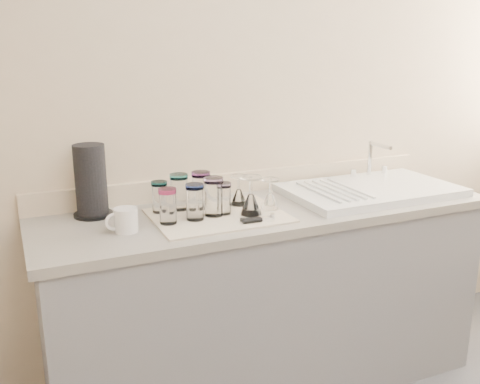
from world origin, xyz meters
name	(u,v)px	position (x,y,z in m)	size (l,w,h in m)	color
counter_unit	(268,298)	(0.00, 1.20, 0.45)	(2.06, 0.62, 0.90)	slate
sink_unit	(370,189)	(0.55, 1.20, 0.92)	(0.82, 0.50, 0.22)	white
dish_towel	(218,216)	(-0.26, 1.16, 0.90)	(0.55, 0.42, 0.01)	white
tumbler_teal	(160,197)	(-0.47, 1.30, 0.98)	(0.07, 0.07, 0.13)	white
tumbler_cyan	(179,192)	(-0.39, 1.30, 0.99)	(0.08, 0.08, 0.16)	white
tumbler_purple	(201,190)	(-0.29, 1.29, 0.99)	(0.08, 0.08, 0.16)	white
tumbler_magenta	(168,206)	(-0.49, 1.14, 0.98)	(0.07, 0.07, 0.14)	white
tumbler_blue	(195,202)	(-0.37, 1.14, 0.98)	(0.08, 0.08, 0.15)	white
tumbler_lavender	(214,196)	(-0.28, 1.17, 0.99)	(0.08, 0.08, 0.16)	white
tumbler_extra	(223,198)	(-0.24, 1.17, 0.98)	(0.07, 0.07, 0.13)	white
goblet_back_left	(239,195)	(-0.12, 1.26, 0.95)	(0.08, 0.08, 0.13)	white
goblet_front_left	(251,201)	(-0.13, 1.12, 0.96)	(0.09, 0.09, 0.16)	white
goblet_front_right	(270,199)	(-0.03, 1.15, 0.95)	(0.08, 0.08, 0.14)	white
can_opener	(258,220)	(-0.15, 1.01, 0.92)	(0.14, 0.06, 0.02)	silver
white_mug	(125,220)	(-0.66, 1.13, 0.95)	(0.13, 0.10, 0.09)	silver
paper_towel_roll	(91,182)	(-0.74, 1.39, 1.05)	(0.16, 0.16, 0.31)	black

